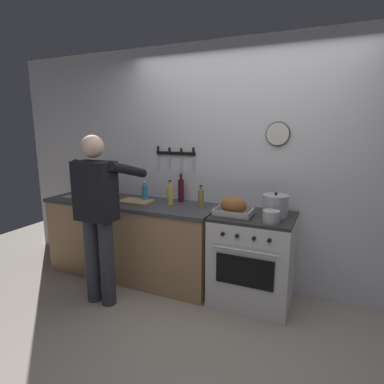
{
  "coord_description": "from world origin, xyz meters",
  "views": [
    {
      "loc": [
        0.87,
        -1.94,
        1.73
      ],
      "look_at": [
        -0.37,
        0.85,
        1.1
      ],
      "focal_mm": 29.67,
      "sensor_mm": 36.0,
      "label": 1
    }
  ],
  "objects_px": {
    "stock_pot": "(275,206)",
    "cutting_board": "(136,201)",
    "stove": "(252,259)",
    "bottle_wine_red": "(181,190)",
    "bottle_cooking_oil": "(170,194)",
    "saucepan": "(271,217)",
    "bottle_vinegar": "(201,198)",
    "person_cook": "(98,210)",
    "roasting_pan": "(234,207)",
    "bottle_dish_soap": "(145,193)"
  },
  "relations": [
    {
      "from": "stock_pot",
      "to": "cutting_board",
      "type": "height_order",
      "value": "stock_pot"
    },
    {
      "from": "stove",
      "to": "cutting_board",
      "type": "xyz_separation_m",
      "value": [
        -1.34,
        -0.02,
        0.46
      ]
    },
    {
      "from": "stove",
      "to": "bottle_wine_red",
      "type": "distance_m",
      "value": 1.08
    },
    {
      "from": "bottle_wine_red",
      "to": "bottle_cooking_oil",
      "type": "height_order",
      "value": "bottle_wine_red"
    },
    {
      "from": "saucepan",
      "to": "cutting_board",
      "type": "distance_m",
      "value": 1.54
    },
    {
      "from": "cutting_board",
      "to": "bottle_vinegar",
      "type": "distance_m",
      "value": 0.77
    },
    {
      "from": "stove",
      "to": "person_cook",
      "type": "bearing_deg",
      "value": -155.95
    },
    {
      "from": "roasting_pan",
      "to": "bottle_cooking_oil",
      "type": "xyz_separation_m",
      "value": [
        -0.76,
        0.15,
        0.03
      ]
    },
    {
      "from": "saucepan",
      "to": "cutting_board",
      "type": "relative_size",
      "value": 0.42
    },
    {
      "from": "roasting_pan",
      "to": "saucepan",
      "type": "bearing_deg",
      "value": -12.72
    },
    {
      "from": "bottle_wine_red",
      "to": "bottle_cooking_oil",
      "type": "xyz_separation_m",
      "value": [
        -0.05,
        -0.16,
        -0.02
      ]
    },
    {
      "from": "saucepan",
      "to": "bottle_cooking_oil",
      "type": "height_order",
      "value": "bottle_cooking_oil"
    },
    {
      "from": "bottle_dish_soap",
      "to": "bottle_wine_red",
      "type": "bearing_deg",
      "value": 18.76
    },
    {
      "from": "stove",
      "to": "bottle_cooking_oil",
      "type": "xyz_separation_m",
      "value": [
        -0.94,
        0.05,
        0.56
      ]
    },
    {
      "from": "cutting_board",
      "to": "bottle_cooking_oil",
      "type": "xyz_separation_m",
      "value": [
        0.4,
        0.06,
        0.1
      ]
    },
    {
      "from": "roasting_pan",
      "to": "saucepan",
      "type": "relative_size",
      "value": 2.34
    },
    {
      "from": "stove",
      "to": "saucepan",
      "type": "height_order",
      "value": "saucepan"
    },
    {
      "from": "bottle_cooking_oil",
      "to": "bottle_dish_soap",
      "type": "bearing_deg",
      "value": 174.77
    },
    {
      "from": "saucepan",
      "to": "bottle_cooking_oil",
      "type": "bearing_deg",
      "value": 168.44
    },
    {
      "from": "roasting_pan",
      "to": "cutting_board",
      "type": "bearing_deg",
      "value": 175.91
    },
    {
      "from": "bottle_wine_red",
      "to": "bottle_dish_soap",
      "type": "bearing_deg",
      "value": -161.24
    },
    {
      "from": "person_cook",
      "to": "bottle_cooking_oil",
      "type": "bearing_deg",
      "value": -30.93
    },
    {
      "from": "bottle_wine_red",
      "to": "bottle_vinegar",
      "type": "height_order",
      "value": "bottle_wine_red"
    },
    {
      "from": "person_cook",
      "to": "stove",
      "type": "bearing_deg",
      "value": -63.65
    },
    {
      "from": "stock_pot",
      "to": "stove",
      "type": "bearing_deg",
      "value": -168.7
    },
    {
      "from": "person_cook",
      "to": "bottle_vinegar",
      "type": "height_order",
      "value": "person_cook"
    },
    {
      "from": "person_cook",
      "to": "saucepan",
      "type": "xyz_separation_m",
      "value": [
        1.56,
        0.43,
        0.0
      ]
    },
    {
      "from": "roasting_pan",
      "to": "bottle_dish_soap",
      "type": "bearing_deg",
      "value": 170.77
    },
    {
      "from": "person_cook",
      "to": "saucepan",
      "type": "relative_size",
      "value": 11.06
    },
    {
      "from": "bottle_dish_soap",
      "to": "cutting_board",
      "type": "bearing_deg",
      "value": -122.79
    },
    {
      "from": "person_cook",
      "to": "bottle_vinegar",
      "type": "distance_m",
      "value": 1.04
    },
    {
      "from": "stock_pot",
      "to": "cutting_board",
      "type": "xyz_separation_m",
      "value": [
        -1.53,
        -0.05,
        -0.09
      ]
    },
    {
      "from": "saucepan",
      "to": "cutting_board",
      "type": "height_order",
      "value": "saucepan"
    },
    {
      "from": "stove",
      "to": "bottle_cooking_oil",
      "type": "distance_m",
      "value": 1.09
    },
    {
      "from": "person_cook",
      "to": "bottle_wine_red",
      "type": "height_order",
      "value": "person_cook"
    },
    {
      "from": "bottle_dish_soap",
      "to": "bottle_vinegar",
      "type": "xyz_separation_m",
      "value": [
        0.7,
        -0.02,
        0.01
      ]
    },
    {
      "from": "person_cook",
      "to": "bottle_dish_soap",
      "type": "xyz_separation_m",
      "value": [
        0.09,
        0.69,
        0.04
      ]
    },
    {
      "from": "bottle_dish_soap",
      "to": "bottle_vinegar",
      "type": "relative_size",
      "value": 0.95
    },
    {
      "from": "stock_pot",
      "to": "bottle_vinegar",
      "type": "distance_m",
      "value": 0.77
    },
    {
      "from": "roasting_pan",
      "to": "saucepan",
      "type": "xyz_separation_m",
      "value": [
        0.37,
        -0.08,
        -0.03
      ]
    },
    {
      "from": "stove",
      "to": "bottle_cooking_oil",
      "type": "relative_size",
      "value": 3.38
    },
    {
      "from": "stock_pot",
      "to": "roasting_pan",
      "type": "bearing_deg",
      "value": -159.37
    },
    {
      "from": "stove",
      "to": "cutting_board",
      "type": "relative_size",
      "value": 2.5
    },
    {
      "from": "saucepan",
      "to": "bottle_wine_red",
      "type": "height_order",
      "value": "bottle_wine_red"
    },
    {
      "from": "cutting_board",
      "to": "stock_pot",
      "type": "bearing_deg",
      "value": 2.04
    },
    {
      "from": "person_cook",
      "to": "bottle_cooking_oil",
      "type": "height_order",
      "value": "person_cook"
    },
    {
      "from": "cutting_board",
      "to": "bottle_dish_soap",
      "type": "bearing_deg",
      "value": 57.21
    },
    {
      "from": "person_cook",
      "to": "stock_pot",
      "type": "relative_size",
      "value": 6.91
    },
    {
      "from": "saucepan",
      "to": "bottle_dish_soap",
      "type": "xyz_separation_m",
      "value": [
        -1.47,
        0.26,
        0.04
      ]
    },
    {
      "from": "roasting_pan",
      "to": "bottle_wine_red",
      "type": "distance_m",
      "value": 0.77
    }
  ]
}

